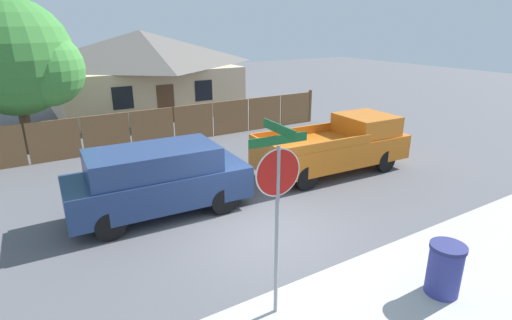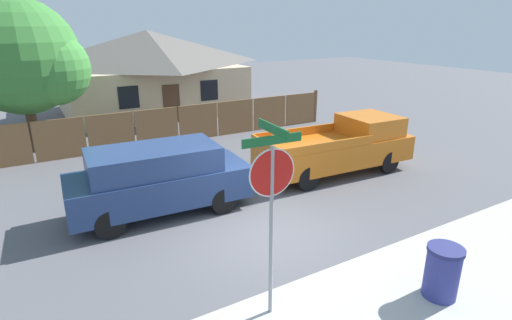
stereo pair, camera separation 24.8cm
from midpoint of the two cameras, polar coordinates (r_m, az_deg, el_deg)
ground_plane at (r=10.18m, az=0.40°, el=-10.44°), size 80.00×80.00×0.00m
sidewalk_strip at (r=7.91m, az=15.39°, el=-21.04°), size 36.00×3.20×0.01m
wooden_fence at (r=17.88m, az=-12.03°, el=4.94°), size 15.27×0.12×1.68m
house at (r=24.73m, az=-16.16°, el=12.24°), size 10.36×7.90×4.64m
oak_tree at (r=17.95m, az=-31.02°, el=12.16°), size 4.63×4.41×5.99m
red_suv at (r=11.13m, az=-14.44°, el=-2.63°), size 4.90×2.16×1.89m
orange_pickup at (r=14.27m, az=11.07°, el=2.01°), size 5.60×2.32×1.89m
stop_sign at (r=6.54m, az=2.04°, el=-4.13°), size 1.06×0.95×3.52m
trash_bin at (r=8.67m, az=24.59°, el=-14.00°), size 0.68×0.68×1.05m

